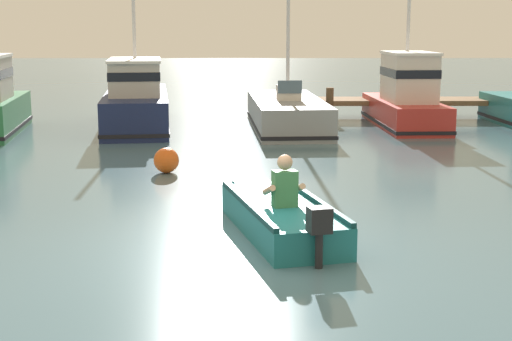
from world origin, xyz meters
name	(u,v)px	position (x,y,z in m)	size (l,w,h in m)	color
ground_plane	(231,248)	(0.00, 0.00, 0.00)	(120.00, 120.00, 0.00)	slate
rowboat_with_person	(280,216)	(0.70, 0.81, 0.25)	(1.82, 3.70, 1.19)	#1E727A
moored_boat_navy	(136,101)	(-3.11, 12.39, 0.77)	(2.64, 6.76, 4.14)	#19234C
moored_boat_grey	(287,114)	(1.31, 12.12, 0.42)	(2.37, 6.19, 4.49)	gray
moored_boat_red	(406,100)	(4.84, 12.45, 0.82)	(1.85, 5.13, 4.52)	#B72D28
mooring_buoy	(166,160)	(-1.46, 5.36, 0.26)	(0.52, 0.52, 0.52)	#E55919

